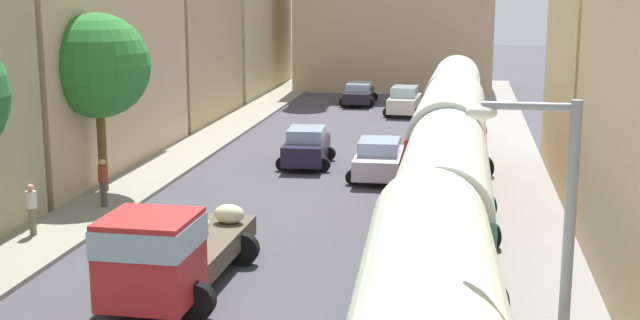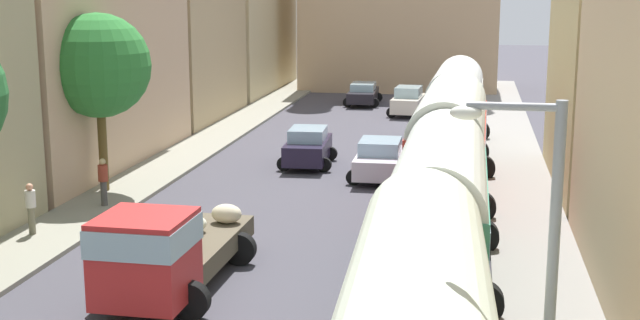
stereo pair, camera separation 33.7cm
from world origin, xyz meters
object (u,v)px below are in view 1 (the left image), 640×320
(car_0, at_px, (306,147))
(pedestrian_0, at_px, (32,208))
(streetlamp_near, at_px, (551,275))
(car_3, at_px, (404,101))
(car_2, at_px, (379,159))
(car_1, at_px, (359,93))
(parked_bus_2, at_px, (450,135))
(pedestrian_1, at_px, (103,181))
(cargo_truck_0, at_px, (170,249))
(parked_bus_3, at_px, (454,102))
(parked_bus_1, at_px, (443,200))

(car_0, xyz_separation_m, pedestrian_0, (-6.25, -11.86, 0.18))
(streetlamp_near, bearing_deg, car_0, 108.45)
(streetlamp_near, bearing_deg, car_3, 96.95)
(car_2, bearing_deg, car_1, 99.14)
(parked_bus_2, height_order, pedestrian_1, parked_bus_2)
(pedestrian_0, bearing_deg, car_2, 46.00)
(car_3, bearing_deg, streetlamp_near, -83.05)
(car_3, relative_size, pedestrian_1, 2.15)
(parked_bus_2, relative_size, car_2, 2.53)
(cargo_truck_0, relative_size, car_3, 1.75)
(cargo_truck_0, height_order, car_3, cargo_truck_0)
(pedestrian_0, bearing_deg, parked_bus_2, 30.70)
(cargo_truck_0, xyz_separation_m, pedestrian_0, (-5.83, 4.11, -0.30))
(cargo_truck_0, height_order, pedestrian_0, cargo_truck_0)
(car_1, xyz_separation_m, pedestrian_0, (-6.18, -30.77, 0.28))
(car_2, xyz_separation_m, pedestrian_1, (-8.82, -6.30, 0.23))
(parked_bus_2, height_order, car_1, parked_bus_2)
(car_2, bearing_deg, streetlamp_near, -78.14)
(streetlamp_near, bearing_deg, parked_bus_3, 93.50)
(parked_bus_2, distance_m, pedestrian_1, 12.24)
(parked_bus_1, distance_m, car_3, 28.64)
(car_3, bearing_deg, parked_bus_2, -81.36)
(parked_bus_1, xyz_separation_m, parked_bus_2, (0.00, 9.00, 0.10))
(cargo_truck_0, bearing_deg, parked_bus_1, 20.46)
(parked_bus_2, bearing_deg, pedestrian_1, -162.16)
(car_3, xyz_separation_m, pedestrian_0, (-9.36, -26.77, 0.16))
(parked_bus_2, relative_size, pedestrian_0, 5.69)
(car_1, bearing_deg, streetlamp_near, -79.48)
(parked_bus_2, bearing_deg, car_1, 104.66)
(car_2, height_order, pedestrian_0, pedestrian_0)
(pedestrian_1, bearing_deg, car_0, 56.26)
(car_0, relative_size, pedestrian_0, 2.24)
(parked_bus_1, xyz_separation_m, parked_bus_3, (0.00, 18.00, 0.09))
(parked_bus_2, xyz_separation_m, car_2, (-2.78, 2.57, -1.49))
(cargo_truck_0, xyz_separation_m, car_0, (0.43, 15.97, -0.48))
(car_2, distance_m, car_3, 16.89)
(pedestrian_0, height_order, streetlamp_near, streetlamp_near)
(car_1, distance_m, pedestrian_0, 31.39)
(cargo_truck_0, distance_m, car_3, 31.08)
(parked_bus_1, xyz_separation_m, pedestrian_0, (-12.32, 1.69, -1.19))
(pedestrian_0, bearing_deg, streetlamp_near, -39.13)
(parked_bus_1, xyz_separation_m, car_0, (-6.07, 13.54, -1.37))
(car_1, height_order, pedestrian_1, pedestrian_1)
(car_1, relative_size, pedestrian_0, 2.57)
(car_2, bearing_deg, pedestrian_0, -134.00)
(parked_bus_2, distance_m, car_3, 19.73)
(parked_bus_3, bearing_deg, car_2, -113.35)
(car_1, height_order, pedestrian_0, pedestrian_0)
(pedestrian_1, bearing_deg, car_3, 69.57)
(parked_bus_3, distance_m, car_0, 7.67)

